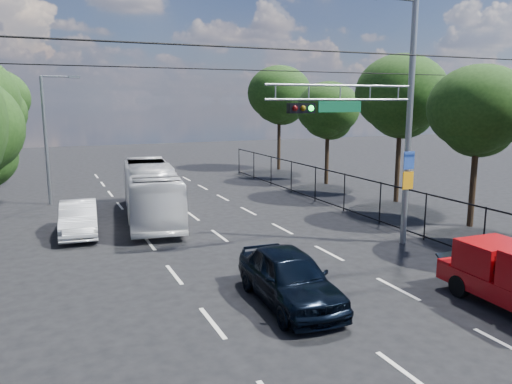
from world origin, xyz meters
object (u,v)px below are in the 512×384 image
signal_mast (384,113)px  navy_hatchback (289,277)px  white_bus (151,191)px  white_van (79,218)px

signal_mast → navy_hatchback: 8.22m
white_bus → navy_hatchback: bearing=-75.7°
signal_mast → white_van: bearing=148.4°
signal_mast → white_van: 13.45m
white_bus → white_van: (-3.50, -1.80, -0.64)m
navy_hatchback → white_bus: bearing=99.9°
white_van → signal_mast: bearing=-26.9°
white_bus → signal_mast: bearing=-41.7°
signal_mast → navy_hatchback: bearing=-148.1°
white_bus → white_van: size_ratio=2.24×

